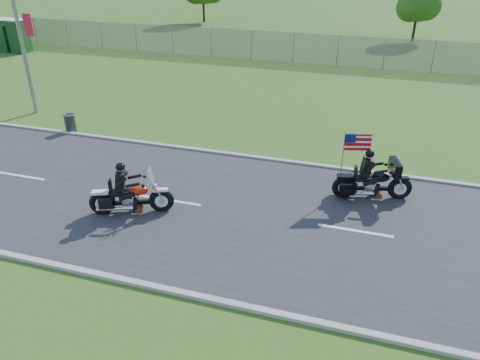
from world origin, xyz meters
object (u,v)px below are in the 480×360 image
(motorcycle_lead, at_px, (130,198))
(motorcycle_follow, at_px, (372,182))
(porta_toilet_a, at_px, (19,37))
(trash_can, at_px, (70,124))
(porta_toilet_b, at_px, (4,36))

(motorcycle_lead, bearing_deg, motorcycle_follow, 1.43)
(motorcycle_follow, bearing_deg, porta_toilet_a, 135.49)
(porta_toilet_a, height_order, motorcycle_follow, porta_toilet_a)
(porta_toilet_a, relative_size, motorcycle_lead, 0.92)
(motorcycle_follow, distance_m, trash_can, 13.25)
(motorcycle_lead, height_order, trash_can, motorcycle_lead)
(porta_toilet_a, xyz_separation_m, porta_toilet_b, (-1.40, 0.00, 0.00))
(porta_toilet_a, distance_m, porta_toilet_b, 1.40)
(motorcycle_follow, bearing_deg, trash_can, 155.67)
(motorcycle_lead, relative_size, motorcycle_follow, 0.97)
(motorcycle_lead, xyz_separation_m, trash_can, (-5.95, 5.32, -0.16))
(porta_toilet_b, bearing_deg, porta_toilet_a, 0.00)
(motorcycle_lead, relative_size, trash_can, 3.14)
(porta_toilet_a, xyz_separation_m, motorcycle_lead, (19.16, -18.02, -0.59))
(porta_toilet_b, relative_size, motorcycle_follow, 0.89)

